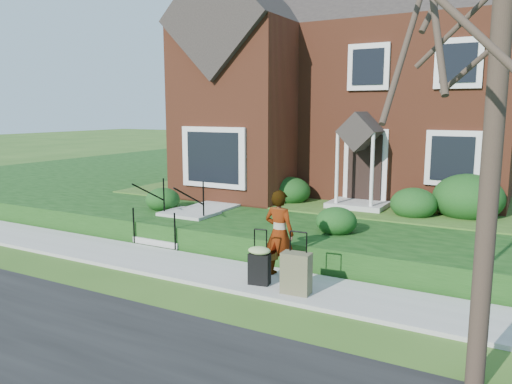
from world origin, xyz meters
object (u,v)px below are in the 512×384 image
Objects in this scene: front_steps at (179,222)px; suitcase_olive at (296,273)px; woman at (279,233)px; suitcase_black at (259,263)px.

suitcase_olive is (4.39, -2.22, -0.01)m from front_steps.
woman is 1.63× the size of suitcase_black.
woman is at bearing 71.23° from suitcase_black.
woman reaches higher than suitcase_black.
front_steps is at bearing 149.65° from suitcase_olive.
front_steps is 1.88× the size of suitcase_black.
suitcase_black is 0.82m from suitcase_olive.
woman is at bearing -21.94° from front_steps.
suitcase_black is at bearing 169.69° from suitcase_olive.
woman reaches higher than front_steps.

